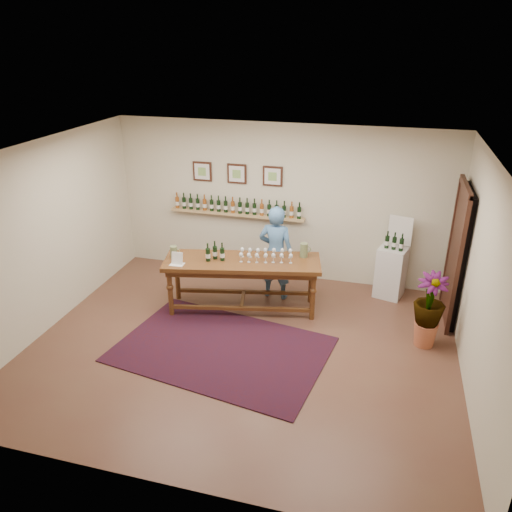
% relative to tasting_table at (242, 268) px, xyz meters
% --- Properties ---
extents(ground, '(6.00, 6.00, 0.00)m').
position_rel_tasting_table_xyz_m(ground, '(0.30, -1.08, -0.74)').
color(ground, brown).
rests_on(ground, ground).
extents(room_shell, '(6.00, 6.00, 6.00)m').
position_rel_tasting_table_xyz_m(room_shell, '(2.42, 0.77, 0.38)').
color(room_shell, beige).
rests_on(room_shell, ground).
extents(rug, '(3.19, 2.39, 0.02)m').
position_rel_tasting_table_xyz_m(rug, '(0.04, -1.21, -0.73)').
color(rug, '#460E0C').
rests_on(rug, ground).
extents(tasting_table, '(2.57, 1.28, 0.87)m').
position_rel_tasting_table_xyz_m(tasting_table, '(0.00, 0.00, 0.00)').
color(tasting_table, '#412310').
rests_on(tasting_table, ground).
extents(table_glasses, '(1.22, 0.52, 0.17)m').
position_rel_tasting_table_xyz_m(table_glasses, '(0.36, 0.10, 0.21)').
color(table_glasses, silver).
rests_on(table_glasses, tasting_table).
extents(table_bottles, '(0.30, 0.23, 0.28)m').
position_rel_tasting_table_xyz_m(table_bottles, '(-0.41, -0.10, 0.27)').
color(table_bottles, black).
rests_on(table_bottles, tasting_table).
extents(pitcher_left, '(0.15, 0.15, 0.20)m').
position_rel_tasting_table_xyz_m(pitcher_left, '(-1.07, -0.21, 0.23)').
color(pitcher_left, '#5F6C43').
rests_on(pitcher_left, tasting_table).
extents(pitcher_right, '(0.18, 0.18, 0.23)m').
position_rel_tasting_table_xyz_m(pitcher_right, '(0.91, 0.38, 0.25)').
color(pitcher_right, '#5F6C43').
rests_on(pitcher_right, tasting_table).
extents(menu_card, '(0.22, 0.17, 0.19)m').
position_rel_tasting_table_xyz_m(menu_card, '(-0.93, -0.40, 0.23)').
color(menu_card, silver).
rests_on(menu_card, tasting_table).
extents(display_pedestal, '(0.54, 0.54, 0.88)m').
position_rel_tasting_table_xyz_m(display_pedestal, '(2.31, 1.09, -0.30)').
color(display_pedestal, silver).
rests_on(display_pedestal, ground).
extents(pedestal_bottles, '(0.29, 0.14, 0.28)m').
position_rel_tasting_table_xyz_m(pedestal_bottles, '(2.30, 1.04, 0.28)').
color(pedestal_bottles, black).
rests_on(pedestal_bottles, display_pedestal).
extents(info_sign, '(0.39, 0.12, 0.55)m').
position_rel_tasting_table_xyz_m(info_sign, '(2.38, 1.22, 0.42)').
color(info_sign, silver).
rests_on(info_sign, display_pedestal).
extents(potted_plant, '(0.53, 0.53, 0.98)m').
position_rel_tasting_table_xyz_m(potted_plant, '(2.84, -0.32, -0.17)').
color(potted_plant, '#A95738').
rests_on(potted_plant, ground).
extents(person, '(0.62, 0.43, 1.62)m').
position_rel_tasting_table_xyz_m(person, '(0.42, 0.56, 0.07)').
color(person, '#3D6591').
rests_on(person, ground).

